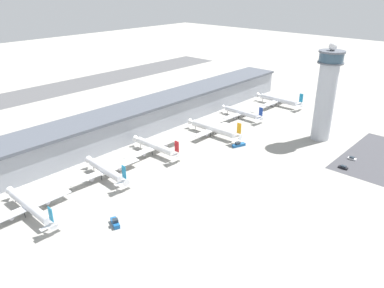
# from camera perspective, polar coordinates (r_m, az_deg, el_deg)

# --- Properties ---
(ground_plane) EXTENTS (1000.00, 1000.00, 0.00)m
(ground_plane) POSITION_cam_1_polar(r_m,az_deg,el_deg) (192.74, 5.53, -3.41)
(ground_plane) COLOR #9E9B93
(terminal_building) EXTENTS (275.19, 25.00, 17.56)m
(terminal_building) POSITION_cam_1_polar(r_m,az_deg,el_deg) (233.95, -8.19, 3.83)
(terminal_building) COLOR #9399A3
(terminal_building) RESTS_ON ground
(runway_strip) EXTENTS (412.79, 44.00, 0.01)m
(runway_strip) POSITION_cam_1_polar(r_m,az_deg,el_deg) (343.63, -22.41, 7.18)
(runway_strip) COLOR #515154
(runway_strip) RESTS_ON ground
(control_tower) EXTENTS (14.41, 14.41, 56.69)m
(control_tower) POSITION_cam_1_polar(r_m,az_deg,el_deg) (229.35, 19.75, 7.32)
(control_tower) COLOR #ADB2BC
(control_tower) RESTS_ON ground
(airplane_gate_alpha) EXTENTS (36.04, 38.30, 11.47)m
(airplane_gate_alpha) POSITION_cam_1_polar(r_m,az_deg,el_deg) (165.95, -23.48, -8.78)
(airplane_gate_alpha) COLOR silver
(airplane_gate_alpha) RESTS_ON ground
(airplane_gate_bravo) EXTENTS (37.79, 33.56, 12.42)m
(airplane_gate_bravo) POSITION_cam_1_polar(r_m,az_deg,el_deg) (183.47, -12.98, -3.95)
(airplane_gate_bravo) COLOR white
(airplane_gate_bravo) RESTS_ON ground
(airplane_gate_charlie) EXTENTS (40.01, 34.66, 12.09)m
(airplane_gate_charlie) POSITION_cam_1_polar(r_m,az_deg,el_deg) (204.80, -5.59, -0.41)
(airplane_gate_charlie) COLOR white
(airplane_gate_charlie) RESTS_ON ground
(airplane_gate_delta) EXTENTS (30.25, 39.72, 12.61)m
(airplane_gate_delta) POSITION_cam_1_polar(r_m,az_deg,el_deg) (228.82, 3.29, 2.30)
(airplane_gate_delta) COLOR white
(airplane_gate_delta) RESTS_ON ground
(airplane_gate_echo) EXTENTS (33.22, 34.42, 11.10)m
(airplane_gate_echo) POSITION_cam_1_polar(r_m,az_deg,el_deg) (260.69, 7.53, 4.76)
(airplane_gate_echo) COLOR silver
(airplane_gate_echo) RESTS_ON ground
(airplane_gate_foxtrot) EXTENTS (35.10, 38.32, 12.56)m
(airplane_gate_foxtrot) POSITION_cam_1_polar(r_m,az_deg,el_deg) (292.68, 13.07, 6.56)
(airplane_gate_foxtrot) COLOR silver
(airplane_gate_foxtrot) RESTS_ON ground
(service_truck_catering) EXTENTS (8.34, 4.99, 2.80)m
(service_truck_catering) POSITION_cam_1_polar(r_m,az_deg,el_deg) (215.77, 7.11, -0.12)
(service_truck_catering) COLOR black
(service_truck_catering) RESTS_ON ground
(service_truck_fuel) EXTENTS (4.59, 6.90, 3.07)m
(service_truck_fuel) POSITION_cam_1_polar(r_m,az_deg,el_deg) (151.48, -11.63, -11.66)
(service_truck_fuel) COLOR black
(service_truck_fuel) RESTS_ON ground
(car_blue_compact) EXTENTS (2.01, 4.42, 1.55)m
(car_blue_compact) POSITION_cam_1_polar(r_m,az_deg,el_deg) (216.19, 23.19, -2.04)
(car_blue_compact) COLOR black
(car_blue_compact) RESTS_ON ground
(car_maroon_suv) EXTENTS (1.90, 4.72, 1.59)m
(car_maroon_suv) POSITION_cam_1_polar(r_m,az_deg,el_deg) (204.45, 22.04, -3.31)
(car_maroon_suv) COLOR black
(car_maroon_suv) RESTS_ON ground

